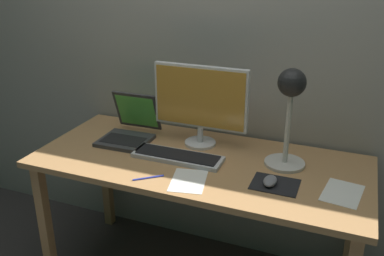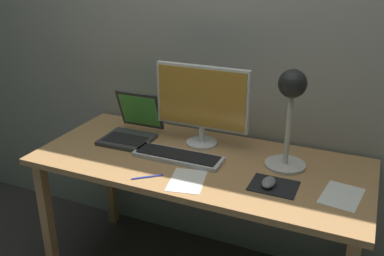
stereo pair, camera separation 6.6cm
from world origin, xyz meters
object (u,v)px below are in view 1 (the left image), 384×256
Objects in this scene: monitor at (200,101)px; desk_lamp at (290,102)px; pen at (148,178)px; keyboard_main at (178,156)px; laptop at (131,126)px; mouse at (270,181)px.

desk_lamp is (0.45, -0.07, 0.07)m from monitor.
keyboard_main is at bearing 79.51° from pen.
monitor is 0.30m from keyboard_main.
keyboard_main is at bearing -165.19° from desk_lamp.
keyboard_main reaches higher than pen.
pen is at bearing -51.69° from laptop.
keyboard_main is 0.37m from laptop.
pen is at bearing -101.03° from monitor.
desk_lamp reaches higher than laptop.
desk_lamp is at bearing -1.03° from laptop.
desk_lamp reaches higher than pen.
pen is (-0.08, -0.43, -0.23)m from monitor.
mouse is 0.69× the size of pen.
laptop is (-0.34, 0.14, 0.05)m from keyboard_main.
monitor reaches higher than keyboard_main.
keyboard_main is 4.59× the size of mouse.
keyboard_main is 0.95× the size of desk_lamp.
laptop is at bearing 164.06° from mouse.
mouse is 0.53m from pen.
laptop reaches higher than pen.
keyboard_main is at bearing -101.65° from monitor.
monitor reaches higher than pen.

